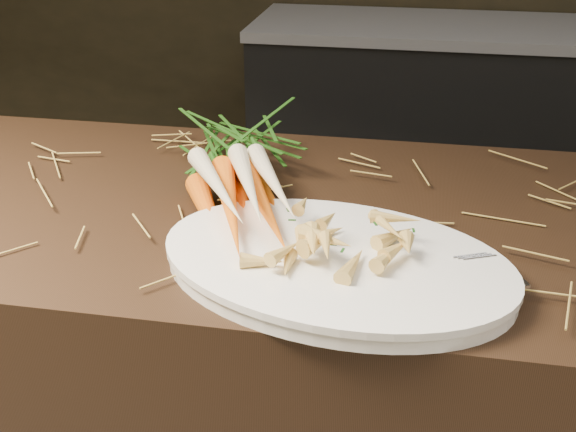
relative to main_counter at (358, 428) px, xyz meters
name	(u,v)px	position (x,y,z in m)	size (l,w,h in m)	color
main_counter	(358,428)	(0.00, 0.00, 0.00)	(2.40, 0.70, 0.90)	black
back_counter	(475,127)	(0.30, 1.88, -0.03)	(1.82, 0.62, 0.84)	black
straw_bedding	(371,209)	(0.00, 0.00, 0.46)	(1.40, 0.60, 0.02)	olive
root_veg_bunch	(232,164)	(-0.24, 0.05, 0.50)	(0.38, 0.58, 0.11)	#E75915
serving_platter	(335,267)	(-0.03, -0.20, 0.46)	(0.49, 0.33, 0.03)	white
roasted_veg_heap	(336,241)	(-0.03, -0.20, 0.50)	(0.24, 0.17, 0.05)	#BF903D
serving_fork	(460,293)	(0.13, -0.26, 0.48)	(0.02, 0.19, 0.00)	silver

